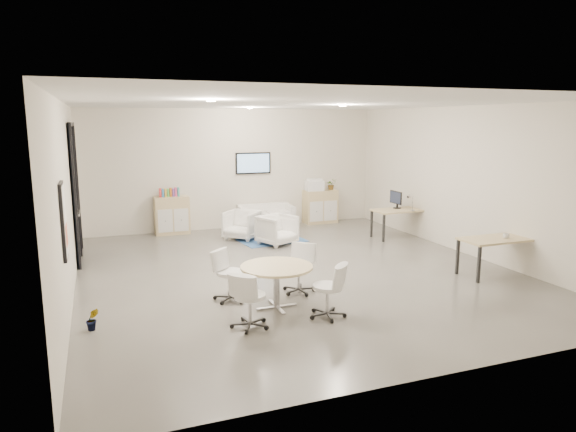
# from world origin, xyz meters

# --- Properties ---
(room_shell) EXTENTS (9.60, 10.60, 4.80)m
(room_shell) POSITION_xyz_m (0.00, 0.00, 1.60)
(room_shell) COLOR #56534E
(room_shell) RESTS_ON ground
(glass_door) EXTENTS (0.09, 1.90, 2.85)m
(glass_door) POSITION_xyz_m (-3.95, 2.51, 1.50)
(glass_door) COLOR black
(glass_door) RESTS_ON room_shell
(artwork) EXTENTS (0.05, 0.54, 1.04)m
(artwork) POSITION_xyz_m (-3.97, -1.60, 1.55)
(artwork) COLOR black
(artwork) RESTS_ON room_shell
(wall_tv) EXTENTS (0.98, 0.06, 0.58)m
(wall_tv) POSITION_xyz_m (0.50, 4.46, 1.75)
(wall_tv) COLOR black
(wall_tv) RESTS_ON room_shell
(ceiling_spots) EXTENTS (3.14, 4.14, 0.03)m
(ceiling_spots) POSITION_xyz_m (-0.20, 0.83, 3.18)
(ceiling_spots) COLOR #FFEAC6
(ceiling_spots) RESTS_ON room_shell
(sideboard_left) EXTENTS (0.87, 0.45, 0.97)m
(sideboard_left) POSITION_xyz_m (-1.76, 4.25, 0.49)
(sideboard_left) COLOR tan
(sideboard_left) RESTS_ON room_shell
(sideboard_right) EXTENTS (0.95, 0.46, 0.95)m
(sideboard_right) POSITION_xyz_m (2.42, 4.25, 0.47)
(sideboard_right) COLOR tan
(sideboard_right) RESTS_ON room_shell
(books) EXTENTS (0.50, 0.14, 0.22)m
(books) POSITION_xyz_m (-1.80, 4.25, 1.08)
(books) COLOR red
(books) RESTS_ON sideboard_left
(printer) EXTENTS (0.53, 0.46, 0.34)m
(printer) POSITION_xyz_m (2.23, 4.25, 1.11)
(printer) COLOR white
(printer) RESTS_ON sideboard_right
(loveseat) EXTENTS (1.47, 0.75, 0.55)m
(loveseat) POSITION_xyz_m (0.74, 4.13, 0.30)
(loveseat) COLOR silver
(loveseat) RESTS_ON room_shell
(blue_rug) EXTENTS (1.66, 1.21, 0.01)m
(blue_rug) POSITION_xyz_m (0.40, 2.61, 0.01)
(blue_rug) COLOR navy
(blue_rug) RESTS_ON room_shell
(armchair_left) EXTENTS (1.04, 1.03, 0.78)m
(armchair_left) POSITION_xyz_m (-0.23, 3.05, 0.39)
(armchair_left) COLOR silver
(armchair_left) RESTS_ON room_shell
(armchair_right) EXTENTS (0.97, 0.94, 0.77)m
(armchair_right) POSITION_xyz_m (0.38, 2.18, 0.39)
(armchair_right) COLOR silver
(armchair_right) RESTS_ON room_shell
(desk_rear) EXTENTS (1.40, 0.75, 0.72)m
(desk_rear) POSITION_xyz_m (3.52, 1.82, 0.64)
(desk_rear) COLOR tan
(desk_rear) RESTS_ON room_shell
(desk_front) EXTENTS (1.37, 0.69, 0.71)m
(desk_front) POSITION_xyz_m (3.43, -1.57, 0.64)
(desk_front) COLOR tan
(desk_front) RESTS_ON room_shell
(monitor) EXTENTS (0.20, 0.50, 0.44)m
(monitor) POSITION_xyz_m (3.48, 1.97, 0.95)
(monitor) COLOR black
(monitor) RESTS_ON desk_rear
(round_table) EXTENTS (1.12, 1.12, 0.68)m
(round_table) POSITION_xyz_m (-1.02, -1.79, 0.60)
(round_table) COLOR tan
(round_table) RESTS_ON room_shell
(meeting_chairs) EXTENTS (2.03, 2.03, 0.82)m
(meeting_chairs) POSITION_xyz_m (-1.02, -1.79, 0.41)
(meeting_chairs) COLOR white
(meeting_chairs) RESTS_ON room_shell
(plant_cabinet) EXTENTS (0.29, 0.32, 0.24)m
(plant_cabinet) POSITION_xyz_m (2.75, 4.24, 1.06)
(plant_cabinet) COLOR #3F7F3F
(plant_cabinet) RESTS_ON sideboard_right
(plant_floor) EXTENTS (0.20, 0.33, 0.14)m
(plant_floor) POSITION_xyz_m (-3.70, -1.71, 0.07)
(plant_floor) COLOR #3F7F3F
(plant_floor) RESTS_ON room_shell
(cup) EXTENTS (0.14, 0.13, 0.12)m
(cup) POSITION_xyz_m (3.58, -1.65, 0.77)
(cup) COLOR white
(cup) RESTS_ON desk_front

